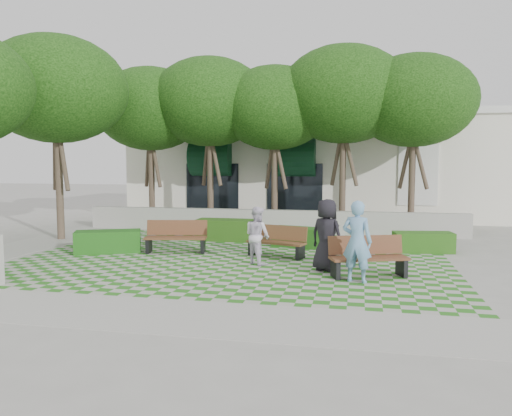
% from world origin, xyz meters
% --- Properties ---
extents(ground, '(90.00, 90.00, 0.00)m').
position_xyz_m(ground, '(0.00, 0.00, 0.00)').
color(ground, gray).
rests_on(ground, ground).
extents(lawn, '(12.00, 12.00, 0.00)m').
position_xyz_m(lawn, '(0.00, 1.00, 0.01)').
color(lawn, '#2B721E').
rests_on(lawn, ground).
extents(sidewalk_south, '(16.00, 2.00, 0.01)m').
position_xyz_m(sidewalk_south, '(0.00, -4.70, 0.01)').
color(sidewalk_south, '#9E9B93').
rests_on(sidewalk_south, ground).
extents(sidewalk_west, '(2.00, 12.00, 0.01)m').
position_xyz_m(sidewalk_west, '(-7.20, 1.00, 0.01)').
color(sidewalk_west, '#9E9B93').
rests_on(sidewalk_west, ground).
extents(retaining_wall, '(15.00, 0.36, 0.90)m').
position_xyz_m(retaining_wall, '(0.00, 6.20, 0.45)').
color(retaining_wall, '#9E9B93').
rests_on(retaining_wall, ground).
extents(bench_east, '(1.96, 1.20, 0.98)m').
position_xyz_m(bench_east, '(3.75, -0.79, 0.47)').
color(bench_east, '#57321E').
rests_on(bench_east, ground).
extents(bench_mid, '(1.81, 1.05, 0.91)m').
position_xyz_m(bench_mid, '(1.18, 1.29, 0.44)').
color(bench_mid, '#53341C').
rests_on(bench_mid, ground).
extents(bench_west, '(1.95, 0.97, 0.98)m').
position_xyz_m(bench_west, '(-1.96, 1.32, 0.47)').
color(bench_west, '#54311D').
rests_on(bench_west, ground).
extents(hedge_east, '(1.86, 0.98, 0.62)m').
position_xyz_m(hedge_east, '(5.45, 2.94, 0.31)').
color(hedge_east, '#225015').
rests_on(hedge_east, ground).
extents(hedge_midright, '(1.95, 1.12, 0.64)m').
position_xyz_m(hedge_midright, '(1.68, 3.07, 0.32)').
color(hedge_midright, '#1A4A13').
rests_on(hedge_midright, ground).
extents(hedge_midleft, '(2.14, 0.86, 0.75)m').
position_xyz_m(hedge_midleft, '(-1.07, 3.92, 0.37)').
color(hedge_midleft, '#214913').
rests_on(hedge_midleft, ground).
extents(hedge_west, '(2.07, 1.48, 0.67)m').
position_xyz_m(hedge_west, '(-4.00, 0.87, 0.34)').
color(hedge_west, '#194F15').
rests_on(hedge_west, ground).
extents(person_blue, '(0.79, 0.62, 1.89)m').
position_xyz_m(person_blue, '(3.49, -1.41, 0.95)').
color(person_blue, '#6E9FC9').
rests_on(person_blue, ground).
extents(person_dark, '(1.07, 0.94, 1.84)m').
position_xyz_m(person_dark, '(2.72, -0.39, 0.92)').
color(person_dark, black).
rests_on(person_dark, ground).
extents(person_white, '(0.97, 0.94, 1.57)m').
position_xyz_m(person_white, '(0.83, 0.13, 0.78)').
color(person_white, silver).
rests_on(person_white, ground).
extents(tree_row, '(17.70, 13.40, 7.41)m').
position_xyz_m(tree_row, '(-1.86, 5.95, 5.18)').
color(tree_row, '#47382B').
rests_on(tree_row, ground).
extents(building, '(18.00, 8.92, 5.15)m').
position_xyz_m(building, '(0.93, 14.08, 2.52)').
color(building, white).
rests_on(building, ground).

